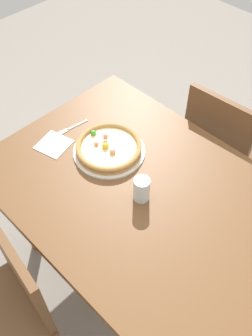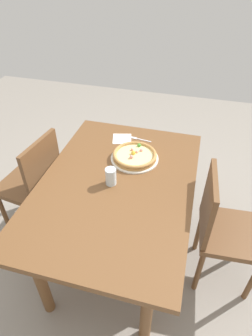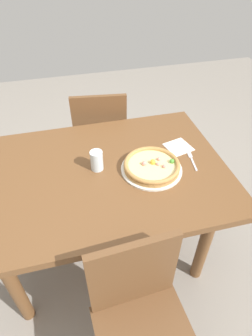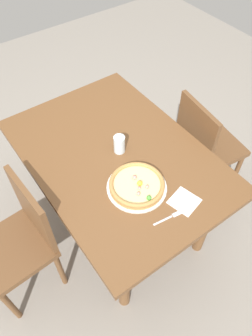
# 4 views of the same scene
# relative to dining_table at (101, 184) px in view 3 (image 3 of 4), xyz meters

# --- Properties ---
(ground_plane) EXTENTS (6.00, 6.00, 0.00)m
(ground_plane) POSITION_rel_dining_table_xyz_m (0.00, 0.00, -0.64)
(ground_plane) COLOR gray
(dining_table) EXTENTS (1.37, 0.96, 0.74)m
(dining_table) POSITION_rel_dining_table_xyz_m (0.00, 0.00, 0.00)
(dining_table) COLOR brown
(dining_table) RESTS_ON ground
(chair_near) EXTENTS (0.42, 0.42, 0.88)m
(chair_near) POSITION_rel_dining_table_xyz_m (0.04, -0.69, -0.15)
(chair_near) COLOR brown
(chair_near) RESTS_ON ground
(chair_far) EXTENTS (0.45, 0.45, 0.88)m
(chair_far) POSITION_rel_dining_table_xyz_m (0.11, 0.69, -0.15)
(chair_far) COLOR brown
(chair_far) RESTS_ON ground
(plate) EXTENTS (0.33, 0.33, 0.01)m
(plate) POSITION_rel_dining_table_xyz_m (0.27, -0.05, 0.10)
(plate) COLOR silver
(plate) RESTS_ON dining_table
(pizza) EXTENTS (0.30, 0.30, 0.05)m
(pizza) POSITION_rel_dining_table_xyz_m (0.27, -0.05, 0.13)
(pizza) COLOR #B78447
(pizza) RESTS_ON plate
(fork) EXTENTS (0.04, 0.17, 0.00)m
(fork) POSITION_rel_dining_table_xyz_m (0.52, -0.02, 0.10)
(fork) COLOR silver
(fork) RESTS_ON dining_table
(drinking_glass) EXTENTS (0.07, 0.07, 0.11)m
(drinking_glass) POSITION_rel_dining_table_xyz_m (-0.01, 0.03, 0.15)
(drinking_glass) COLOR silver
(drinking_glass) RESTS_ON dining_table
(napkin) EXTENTS (0.17, 0.17, 0.00)m
(napkin) POSITION_rel_dining_table_xyz_m (0.49, 0.10, 0.10)
(napkin) COLOR white
(napkin) RESTS_ON dining_table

